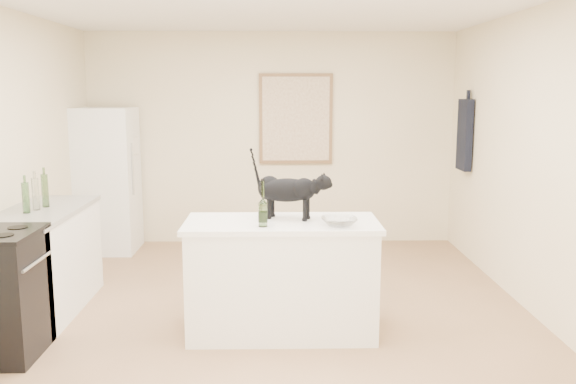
{
  "coord_description": "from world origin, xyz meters",
  "views": [
    {
      "loc": [
        0.06,
        -4.82,
        1.9
      ],
      "look_at": [
        0.15,
        -0.15,
        1.12
      ],
      "focal_mm": 38.12,
      "sensor_mm": 36.0,
      "label": 1
    }
  ],
  "objects_px": {
    "fridge": "(106,180)",
    "black_cat": "(287,193)",
    "wine_bottle": "(263,206)",
    "glass_bowl": "(339,222)"
  },
  "relations": [
    {
      "from": "fridge",
      "to": "black_cat",
      "type": "xyz_separation_m",
      "value": [
        2.09,
        -2.46,
        0.25
      ]
    },
    {
      "from": "glass_bowl",
      "to": "black_cat",
      "type": "bearing_deg",
      "value": 144.3
    },
    {
      "from": "fridge",
      "to": "black_cat",
      "type": "relative_size",
      "value": 2.91
    },
    {
      "from": "fridge",
      "to": "wine_bottle",
      "type": "bearing_deg",
      "value": -55.09
    },
    {
      "from": "wine_bottle",
      "to": "glass_bowl",
      "type": "distance_m",
      "value": 0.58
    },
    {
      "from": "fridge",
      "to": "black_cat",
      "type": "bearing_deg",
      "value": -49.63
    },
    {
      "from": "wine_bottle",
      "to": "glass_bowl",
      "type": "bearing_deg",
      "value": -0.28
    },
    {
      "from": "black_cat",
      "to": "fridge",
      "type": "bearing_deg",
      "value": 149.03
    },
    {
      "from": "fridge",
      "to": "glass_bowl",
      "type": "relative_size",
      "value": 6.32
    },
    {
      "from": "glass_bowl",
      "to": "fridge",
      "type": "bearing_deg",
      "value": 132.13
    }
  ]
}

